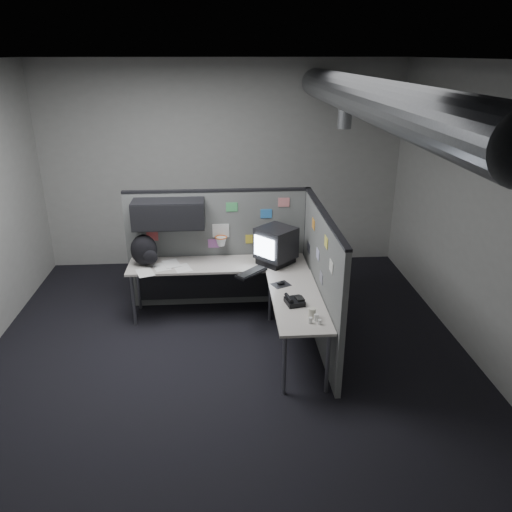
{
  "coord_description": "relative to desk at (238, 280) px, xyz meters",
  "views": [
    {
      "loc": [
        -0.02,
        -4.97,
        3.26
      ],
      "look_at": [
        0.35,
        0.35,
        1.08
      ],
      "focal_mm": 35.0,
      "sensor_mm": 36.0,
      "label": 1
    }
  ],
  "objects": [
    {
      "name": "desk",
      "position": [
        0.0,
        0.0,
        0.0
      ],
      "size": [
        2.31,
        2.11,
        0.73
      ],
      "color": "#B9B1A7",
      "rests_on": "ground"
    },
    {
      "name": "bottles",
      "position": [
        0.74,
        -1.28,
        0.15
      ],
      "size": [
        0.13,
        0.17,
        0.08
      ],
      "rotation": [
        0.0,
        0.0,
        -0.12
      ],
      "color": "silver",
      "rests_on": "desk"
    },
    {
      "name": "phone",
      "position": [
        0.58,
        -0.9,
        0.15
      ],
      "size": [
        0.22,
        0.24,
        0.1
      ],
      "rotation": [
        0.0,
        0.0,
        0.03
      ],
      "color": "black",
      "rests_on": "desk"
    },
    {
      "name": "room",
      "position": [
        0.41,
        -0.7,
        1.48
      ],
      "size": [
        5.62,
        5.62,
        3.22
      ],
      "color": "black",
      "rests_on": "ground"
    },
    {
      "name": "monitor",
      "position": [
        0.5,
        0.24,
        0.36
      ],
      "size": [
        0.59,
        0.59,
        0.48
      ],
      "rotation": [
        0.0,
        0.0,
        -0.04
      ],
      "color": "black",
      "rests_on": "desk"
    },
    {
      "name": "partition_right",
      "position": [
        0.95,
        -0.49,
        0.21
      ],
      "size": [
        0.07,
        2.23,
        1.63
      ],
      "color": "#5E605E",
      "rests_on": "ground"
    },
    {
      "name": "papers",
      "position": [
        -0.91,
        0.17,
        0.12
      ],
      "size": [
        0.73,
        0.58,
        0.01
      ],
      "rotation": [
        0.0,
        0.0,
        0.35
      ],
      "color": "white",
      "rests_on": "desk"
    },
    {
      "name": "keyboard",
      "position": [
        0.17,
        -0.08,
        0.14
      ],
      "size": [
        0.42,
        0.42,
        0.04
      ],
      "rotation": [
        0.0,
        0.0,
        0.01
      ],
      "color": "black",
      "rests_on": "desk"
    },
    {
      "name": "partition_back",
      "position": [
        -0.4,
        0.53,
        0.38
      ],
      "size": [
        2.44,
        0.42,
        1.63
      ],
      "color": "#5E605E",
      "rests_on": "ground"
    },
    {
      "name": "cup",
      "position": [
        0.72,
        -1.21,
        0.17
      ],
      "size": [
        0.1,
        0.1,
        0.11
      ],
      "primitive_type": "cylinder",
      "rotation": [
        0.0,
        0.0,
        0.31
      ],
      "color": "beige",
      "rests_on": "desk"
    },
    {
      "name": "backpack",
      "position": [
        -1.17,
        0.29,
        0.32
      ],
      "size": [
        0.4,
        0.36,
        0.41
      ],
      "rotation": [
        0.0,
        0.0,
        0.36
      ],
      "color": "black",
      "rests_on": "desk"
    },
    {
      "name": "mouse",
      "position": [
        0.5,
        -0.41,
        0.13
      ],
      "size": [
        0.25,
        0.24,
        0.04
      ],
      "rotation": [
        0.0,
        0.0,
        -0.34
      ],
      "color": "black",
      "rests_on": "desk"
    }
  ]
}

